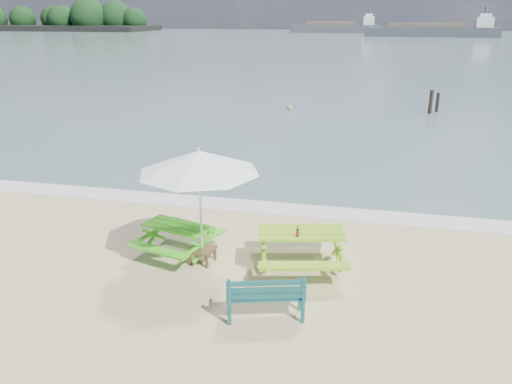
% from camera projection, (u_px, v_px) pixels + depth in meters
% --- Properties ---
extents(sea, '(300.00, 300.00, 0.00)m').
position_uv_depth(sea, '(361.00, 43.00, 86.89)').
color(sea, slate).
rests_on(sea, ground).
extents(foam_strip, '(22.00, 0.90, 0.01)m').
position_uv_depth(foam_strip, '(270.00, 208.00, 13.07)').
color(foam_strip, silver).
rests_on(foam_strip, ground).
extents(island_headland, '(90.00, 22.00, 7.60)m').
position_uv_depth(island_headland, '(17.00, 19.00, 159.40)').
color(island_headland, black).
rests_on(island_headland, ground).
extents(picnic_table_left, '(1.77, 1.88, 0.67)m').
position_uv_depth(picnic_table_left, '(178.00, 240.00, 10.44)').
color(picnic_table_left, green).
rests_on(picnic_table_left, ground).
extents(picnic_table_right, '(2.04, 2.18, 0.80)m').
position_uv_depth(picnic_table_right, '(300.00, 251.00, 9.86)').
color(picnic_table_right, '#7DB31B').
rests_on(picnic_table_right, ground).
extents(park_bench, '(1.36, 0.77, 0.79)m').
position_uv_depth(park_bench, '(265.00, 304.00, 8.29)').
color(park_bench, '#104244').
rests_on(park_bench, ground).
extents(side_table, '(0.54, 0.54, 0.31)m').
position_uv_depth(side_table, '(202.00, 255.00, 10.16)').
color(side_table, brown).
rests_on(side_table, ground).
extents(patio_umbrella, '(2.68, 2.68, 2.36)m').
position_uv_depth(patio_umbrella, '(199.00, 161.00, 9.50)').
color(patio_umbrella, silver).
rests_on(patio_umbrella, ground).
extents(beer_bottle, '(0.06, 0.06, 0.23)m').
position_uv_depth(beer_bottle, '(298.00, 233.00, 9.49)').
color(beer_bottle, brown).
rests_on(beer_bottle, picnic_table_right).
extents(swimmer, '(0.65, 0.49, 1.62)m').
position_uv_depth(swimmer, '(289.00, 120.00, 26.62)').
color(swimmer, tan).
rests_on(swimmer, ground).
extents(mooring_pilings, '(0.58, 0.78, 1.40)m').
position_uv_depth(mooring_pilings, '(433.00, 104.00, 25.55)').
color(mooring_pilings, black).
rests_on(mooring_pilings, ground).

